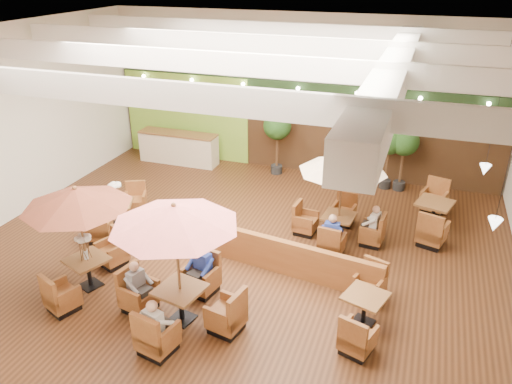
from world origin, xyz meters
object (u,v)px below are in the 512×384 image
at_px(topiary_0, 277,128).
at_px(diner_4, 373,221).
at_px(table_2, 342,182).
at_px(table_1, 176,244).
at_px(topiary_2, 404,144).
at_px(diner_0, 155,321).
at_px(diner_3, 332,231).
at_px(booth_divider, 256,249).
at_px(table_0, 79,212).
at_px(table_3, 111,210).
at_px(table_5, 433,215).
at_px(diner_2, 137,282).
at_px(diner_1, 201,264).
at_px(topiary_1, 389,143).
at_px(service_counter, 179,148).
at_px(table_4, 364,310).

height_order(topiary_0, diner_4, topiary_0).
bearing_deg(table_2, table_1, -113.33).
xyz_separation_m(topiary_2, diner_0, (-3.83, -9.45, -0.86)).
height_order(topiary_0, diner_3, topiary_0).
bearing_deg(booth_divider, diner_3, 39.48).
bearing_deg(diner_0, booth_divider, 93.76).
xyz_separation_m(booth_divider, topiary_2, (3.04, 5.88, 1.17)).
height_order(table_0, table_1, table_1).
height_order(table_3, diner_0, table_3).
bearing_deg(table_5, diner_2, -118.53).
relative_size(topiary_0, diner_0, 2.86).
bearing_deg(diner_1, table_5, -119.39).
relative_size(table_2, table_5, 0.87).
distance_m(topiary_0, diner_1, 7.46).
xyz_separation_m(table_3, topiary_0, (3.41, 5.25, 1.25)).
xyz_separation_m(topiary_1, topiary_2, (0.47, -0.00, 0.02)).
height_order(booth_divider, table_2, table_2).
relative_size(table_0, table_3, 1.03).
bearing_deg(diner_2, service_counter, -141.63).
distance_m(topiary_1, diner_2, 9.53).
bearing_deg(diner_4, diner_1, 146.93).
relative_size(service_counter, topiary_0, 1.32).
height_order(service_counter, table_2, table_2).
xyz_separation_m(table_3, diner_2, (2.85, -3.17, 0.30)).
xyz_separation_m(service_counter, diner_4, (7.70, -3.71, 0.14)).
bearing_deg(topiary_2, booth_divider, -117.32).
bearing_deg(service_counter, table_0, -77.97).
bearing_deg(diner_2, table_1, 106.78).
bearing_deg(table_0, diner_0, -6.75).
height_order(topiary_1, diner_4, topiary_1).
height_order(topiary_2, diner_4, topiary_2).
xyz_separation_m(table_3, diner_0, (3.88, -4.20, 0.31)).
bearing_deg(diner_0, diner_4, 74.49).
bearing_deg(topiary_0, table_5, -23.75).
distance_m(table_3, topiary_1, 9.01).
relative_size(table_4, diner_4, 3.60).
xyz_separation_m(topiary_0, diner_0, (0.47, -9.45, -0.94)).
xyz_separation_m(service_counter, table_2, (6.78, -3.71, 1.15)).
relative_size(table_2, table_4, 0.98).
relative_size(table_1, diner_3, 3.70).
height_order(table_5, topiary_2, topiary_2).
bearing_deg(service_counter, topiary_2, 1.41).
xyz_separation_m(table_3, topiary_1, (7.24, 5.25, 1.16)).
bearing_deg(diner_0, table_3, 148.95).
distance_m(table_3, topiary_2, 9.40).
bearing_deg(diner_4, diner_2, 146.83).
distance_m(table_0, topiary_2, 10.30).
xyz_separation_m(booth_divider, diner_3, (1.71, 1.05, 0.30)).
relative_size(diner_0, diner_4, 1.11).
bearing_deg(table_2, table_5, 37.80).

